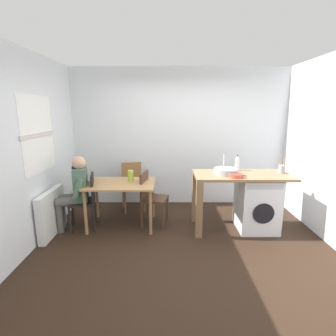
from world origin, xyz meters
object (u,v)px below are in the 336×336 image
chair_person_seat (86,198)px  chair_opposite (150,195)px  seated_person (74,189)px  vase (130,176)px  utensil_crock (281,169)px  washing_machine (256,204)px  mixing_bowl (235,175)px  dining_table (120,189)px  bottle_tall_green (236,163)px  chair_spare_by_wall (132,183)px

chair_person_seat → chair_opposite: (1.02, 0.15, 0.00)m
seated_person → vase: bearing=-88.9°
seated_person → utensil_crock: (3.27, 0.05, 0.32)m
seated_person → washing_machine: size_ratio=1.40×
washing_machine → mixing_bowl: size_ratio=4.09×
chair_person_seat → vase: bearing=-88.6°
seated_person → dining_table: bearing=-93.6°
chair_opposite → mixing_bowl: bearing=85.5°
chair_person_seat → chair_opposite: bearing=-95.0°
seated_person → bottle_tall_green: 2.66m
bottle_tall_green → utensil_crock: bearing=-18.1°
seated_person → mixing_bowl: (2.48, -0.20, 0.28)m
chair_opposite → mixing_bowl: mixing_bowl is taller
chair_person_seat → vase: (0.70, 0.18, 0.33)m
chair_person_seat → seated_person: (-0.16, -0.04, 0.16)m
chair_spare_by_wall → seated_person: (-0.79, -0.89, 0.16)m
bottle_tall_green → chair_person_seat: bearing=-174.9°
chair_opposite → chair_spare_by_wall: same height
chair_opposite → vase: 0.46m
chair_spare_by_wall → seated_person: 1.20m
dining_table → vase: bearing=33.7°
chair_opposite → dining_table: bearing=-70.0°
washing_machine → vase: bearing=173.7°
bottle_tall_green → washing_machine: bearing=-43.1°
dining_table → mixing_bowl: (1.78, -0.32, 0.31)m
chair_opposite → seated_person: size_ratio=0.75×
bottle_tall_green → vase: bottle_tall_green is taller
chair_person_seat → seated_person: size_ratio=0.75×
dining_table → utensil_crock: utensil_crock is taller
chair_person_seat → bottle_tall_green: bottle_tall_green is taller
dining_table → chair_person_seat: (-0.55, -0.08, -0.14)m
bottle_tall_green → utensil_crock: (0.65, -0.21, -0.05)m
vase → mixing_bowl: bearing=-14.6°
washing_machine → chair_spare_by_wall: bearing=157.0°
dining_table → bottle_tall_green: bearing=4.1°
washing_machine → dining_table: bearing=176.7°
washing_machine → utensil_crock: (0.37, 0.05, 0.56)m
dining_table → chair_spare_by_wall: chair_spare_by_wall is taller
chair_opposite → vase: vase is taller
seated_person → vase: 0.90m
washing_machine → utensil_crock: size_ratio=2.87×
chair_person_seat → dining_table: bearing=-94.7°
chair_person_seat → chair_opposite: 1.04m
chair_spare_by_wall → mixing_bowl: (1.70, -1.10, 0.44)m
chair_spare_by_wall → vase: size_ratio=4.80×
chair_person_seat → chair_spare_by_wall: bearing=-49.6°
dining_table → mixing_bowl: size_ratio=5.23×
washing_machine → vase: 2.10m
utensil_crock → vase: size_ratio=1.60×
dining_table → washing_machine: bearing=-3.3°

